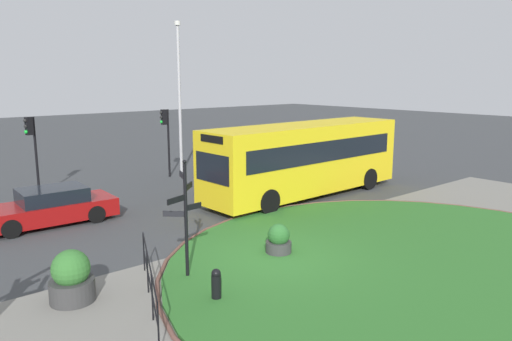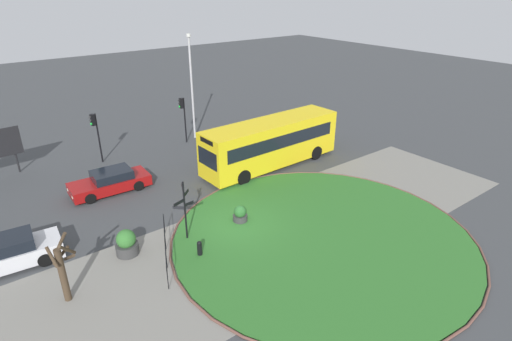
{
  "view_description": "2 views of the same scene",
  "coord_description": "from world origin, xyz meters",
  "px_view_note": "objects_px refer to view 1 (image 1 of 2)",
  "views": [
    {
      "loc": [
        -9.1,
        -9.97,
        5.23
      ],
      "look_at": [
        1.55,
        2.62,
        2.08
      ],
      "focal_mm": 34.4,
      "sensor_mm": 36.0,
      "label": 1
    },
    {
      "loc": [
        -10.34,
        -15.26,
        11.64
      ],
      "look_at": [
        2.45,
        1.53,
        1.94
      ],
      "focal_mm": 29.05,
      "sensor_mm": 36.0,
      "label": 2
    }
  ],
  "objects_px": {
    "bus_yellow": "(304,158)",
    "traffic_light_far": "(32,138)",
    "car_trailing": "(49,207)",
    "bollard_foreground": "(216,285)",
    "planter_kerbside": "(279,241)",
    "traffic_light_near": "(166,128)",
    "lamppost_tall": "(179,94)",
    "planter_near_signpost": "(72,279)",
    "signpost_directional": "(185,211)"
  },
  "relations": [
    {
      "from": "bollard_foreground",
      "to": "traffic_light_far",
      "type": "distance_m",
      "value": 13.89
    },
    {
      "from": "lamppost_tall",
      "to": "planter_near_signpost",
      "type": "relative_size",
      "value": 6.35
    },
    {
      "from": "planter_kerbside",
      "to": "traffic_light_near",
      "type": "bearing_deg",
      "value": 74.64
    },
    {
      "from": "bus_yellow",
      "to": "planter_near_signpost",
      "type": "distance_m",
      "value": 12.41
    },
    {
      "from": "traffic_light_near",
      "to": "planter_kerbside",
      "type": "height_order",
      "value": "traffic_light_near"
    },
    {
      "from": "bollard_foreground",
      "to": "lamppost_tall",
      "type": "distance_m",
      "value": 16.62
    },
    {
      "from": "bus_yellow",
      "to": "traffic_light_far",
      "type": "relative_size",
      "value": 2.89
    },
    {
      "from": "signpost_directional",
      "to": "lamppost_tall",
      "type": "height_order",
      "value": "lamppost_tall"
    },
    {
      "from": "lamppost_tall",
      "to": "planter_kerbside",
      "type": "distance_m",
      "value": 14.18
    },
    {
      "from": "traffic_light_near",
      "to": "planter_near_signpost",
      "type": "relative_size",
      "value": 2.8
    },
    {
      "from": "car_trailing",
      "to": "traffic_light_far",
      "type": "bearing_deg",
      "value": -98.79
    },
    {
      "from": "bus_yellow",
      "to": "bollard_foreground",
      "type": "bearing_deg",
      "value": 32.02
    },
    {
      "from": "planter_kerbside",
      "to": "traffic_light_far",
      "type": "bearing_deg",
      "value": 104.59
    },
    {
      "from": "lamppost_tall",
      "to": "bus_yellow",
      "type": "bearing_deg",
      "value": -80.49
    },
    {
      "from": "bollard_foreground",
      "to": "bus_yellow",
      "type": "xyz_separation_m",
      "value": [
        9.15,
        6.05,
        1.3
      ]
    },
    {
      "from": "bollard_foreground",
      "to": "planter_kerbside",
      "type": "xyz_separation_m",
      "value": [
        3.21,
        1.31,
        0.01
      ]
    },
    {
      "from": "traffic_light_near",
      "to": "planter_near_signpost",
      "type": "height_order",
      "value": "traffic_light_near"
    },
    {
      "from": "planter_kerbside",
      "to": "bollard_foreground",
      "type": "bearing_deg",
      "value": -157.83
    },
    {
      "from": "signpost_directional",
      "to": "bus_yellow",
      "type": "distance_m",
      "value": 9.99
    },
    {
      "from": "car_trailing",
      "to": "lamppost_tall",
      "type": "distance_m",
      "value": 10.82
    },
    {
      "from": "traffic_light_far",
      "to": "planter_near_signpost",
      "type": "height_order",
      "value": "traffic_light_far"
    },
    {
      "from": "car_trailing",
      "to": "traffic_light_far",
      "type": "relative_size",
      "value": 1.32
    },
    {
      "from": "signpost_directional",
      "to": "car_trailing",
      "type": "relative_size",
      "value": 0.68
    },
    {
      "from": "bus_yellow",
      "to": "traffic_light_far",
      "type": "distance_m",
      "value": 11.99
    },
    {
      "from": "bollard_foreground",
      "to": "car_trailing",
      "type": "height_order",
      "value": "car_trailing"
    },
    {
      "from": "traffic_light_near",
      "to": "car_trailing",
      "type": "bearing_deg",
      "value": 38.36
    },
    {
      "from": "car_trailing",
      "to": "planter_kerbside",
      "type": "height_order",
      "value": "car_trailing"
    },
    {
      "from": "planter_kerbside",
      "to": "planter_near_signpost",
      "type": "bearing_deg",
      "value": 171.32
    },
    {
      "from": "car_trailing",
      "to": "planter_kerbside",
      "type": "distance_m",
      "value": 8.71
    },
    {
      "from": "signpost_directional",
      "to": "bollard_foreground",
      "type": "height_order",
      "value": "signpost_directional"
    },
    {
      "from": "planter_kerbside",
      "to": "bus_yellow",
      "type": "bearing_deg",
      "value": 38.6
    },
    {
      "from": "bollard_foreground",
      "to": "planter_kerbside",
      "type": "distance_m",
      "value": 3.47
    },
    {
      "from": "planter_near_signpost",
      "to": "planter_kerbside",
      "type": "distance_m",
      "value": 5.87
    },
    {
      "from": "car_trailing",
      "to": "planter_near_signpost",
      "type": "xyz_separation_m",
      "value": [
        -1.65,
        -6.76,
        -0.05
      ]
    },
    {
      "from": "bollard_foreground",
      "to": "planter_near_signpost",
      "type": "xyz_separation_m",
      "value": [
        -2.59,
        2.2,
        0.15
      ]
    },
    {
      "from": "signpost_directional",
      "to": "traffic_light_near",
      "type": "bearing_deg",
      "value": 61.98
    },
    {
      "from": "bollard_foreground",
      "to": "traffic_light_near",
      "type": "xyz_separation_m",
      "value": [
        6.61,
        13.68,
        2.2
      ]
    },
    {
      "from": "car_trailing",
      "to": "bus_yellow",
      "type": "bearing_deg",
      "value": 166.11
    },
    {
      "from": "car_trailing",
      "to": "bollard_foreground",
      "type": "bearing_deg",
      "value": 98.2
    },
    {
      "from": "traffic_light_near",
      "to": "planter_near_signpost",
      "type": "distance_m",
      "value": 14.86
    },
    {
      "from": "traffic_light_far",
      "to": "bus_yellow",
      "type": "bearing_deg",
      "value": 128.17
    },
    {
      "from": "bus_yellow",
      "to": "traffic_light_far",
      "type": "bearing_deg",
      "value": -41.38
    },
    {
      "from": "signpost_directional",
      "to": "planter_kerbside",
      "type": "relative_size",
      "value": 3.31
    },
    {
      "from": "planter_near_signpost",
      "to": "traffic_light_far",
      "type": "bearing_deg",
      "value": 77.41
    },
    {
      "from": "planter_near_signpost",
      "to": "planter_kerbside",
      "type": "bearing_deg",
      "value": -8.68
    },
    {
      "from": "traffic_light_near",
      "to": "lamppost_tall",
      "type": "height_order",
      "value": "lamppost_tall"
    },
    {
      "from": "car_trailing",
      "to": "planter_kerbside",
      "type": "relative_size",
      "value": 4.85
    },
    {
      "from": "bollard_foreground",
      "to": "planter_kerbside",
      "type": "height_order",
      "value": "planter_kerbside"
    },
    {
      "from": "signpost_directional",
      "to": "planter_near_signpost",
      "type": "height_order",
      "value": "signpost_directional"
    },
    {
      "from": "bus_yellow",
      "to": "car_trailing",
      "type": "relative_size",
      "value": 2.19
    }
  ]
}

